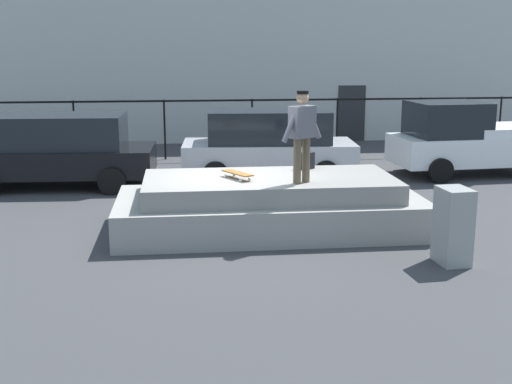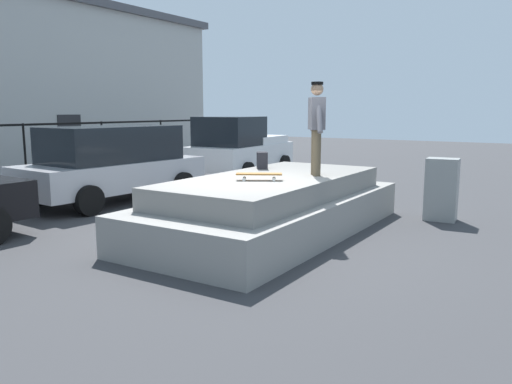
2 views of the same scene
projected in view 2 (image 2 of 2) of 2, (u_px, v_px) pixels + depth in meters
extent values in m
plane|color=#38383A|center=(241.00, 240.00, 8.58)|extent=(60.00, 60.00, 0.00)
cube|color=gray|center=(273.00, 214.00, 9.09)|extent=(5.70, 2.64, 0.65)
cube|color=gray|center=(273.00, 186.00, 9.01)|extent=(4.67, 2.16, 0.37)
cylinder|color=brown|center=(317.00, 153.00, 8.91)|extent=(0.14, 0.14, 0.81)
cylinder|color=brown|center=(315.00, 152.00, 9.13)|extent=(0.14, 0.14, 0.81)
cube|color=#595960|center=(317.00, 113.00, 8.91)|extent=(0.52, 0.46, 0.56)
cylinder|color=#595960|center=(319.00, 116.00, 8.64)|extent=(0.36, 0.29, 0.59)
cylinder|color=#595960|center=(314.00, 116.00, 9.20)|extent=(0.36, 0.29, 0.59)
sphere|color=tan|center=(317.00, 89.00, 8.84)|extent=(0.22, 0.22, 0.22)
cylinder|color=black|center=(317.00, 83.00, 8.83)|extent=(0.29, 0.29, 0.05)
cube|color=brown|center=(259.00, 174.00, 8.41)|extent=(0.55, 0.76, 0.02)
cylinder|color=silver|center=(274.00, 180.00, 8.31)|extent=(0.05, 0.06, 0.06)
cylinder|color=silver|center=(274.00, 178.00, 8.51)|extent=(0.05, 0.06, 0.06)
cylinder|color=silver|center=(244.00, 179.00, 8.33)|extent=(0.05, 0.06, 0.06)
cylinder|color=silver|center=(245.00, 178.00, 8.53)|extent=(0.05, 0.06, 0.06)
cube|color=black|center=(262.00, 160.00, 10.05)|extent=(0.34, 0.33, 0.33)
cube|color=#B7B7BC|center=(113.00, 175.00, 12.09)|extent=(4.54, 2.16, 0.65)
cube|color=black|center=(112.00, 144.00, 11.98)|extent=(3.20, 1.84, 0.82)
cylinder|color=black|center=(39.00, 192.00, 11.61)|extent=(0.65, 0.26, 0.64)
cylinder|color=black|center=(89.00, 200.00, 10.51)|extent=(0.65, 0.26, 0.64)
cylinder|color=black|center=(133.00, 179.00, 13.79)|extent=(0.65, 0.26, 0.64)
cylinder|color=black|center=(183.00, 185.00, 12.68)|extent=(0.65, 0.26, 0.64)
cube|color=white|center=(242.00, 156.00, 16.64)|extent=(4.25, 2.10, 0.74)
cube|color=black|center=(230.00, 131.00, 15.88)|extent=(1.97, 1.80, 0.90)
cube|color=white|center=(254.00, 139.00, 17.28)|extent=(1.97, 1.86, 0.24)
cylinder|color=black|center=(196.00, 169.00, 16.03)|extent=(0.65, 0.26, 0.64)
cylinder|color=black|center=(247.00, 173.00, 15.15)|extent=(0.65, 0.26, 0.64)
cylinder|color=black|center=(237.00, 162.00, 18.25)|extent=(0.65, 0.26, 0.64)
cylinder|color=black|center=(284.00, 165.00, 17.37)|extent=(0.65, 0.26, 0.64)
cube|color=gray|center=(441.00, 189.00, 10.02)|extent=(0.49, 0.63, 1.23)
cylinder|color=black|center=(25.00, 157.00, 13.75)|extent=(0.06, 0.06, 1.82)
cylinder|color=black|center=(103.00, 150.00, 15.97)|extent=(0.06, 0.06, 1.82)
cylinder|color=black|center=(161.00, 146.00, 18.19)|extent=(0.06, 0.06, 1.82)
cylinder|color=black|center=(207.00, 142.00, 20.42)|extent=(0.06, 0.06, 1.82)
cylinder|color=black|center=(244.00, 139.00, 22.64)|extent=(0.06, 0.06, 1.82)
cube|color=#262628|center=(70.00, 142.00, 18.76)|extent=(1.00, 0.06, 2.00)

